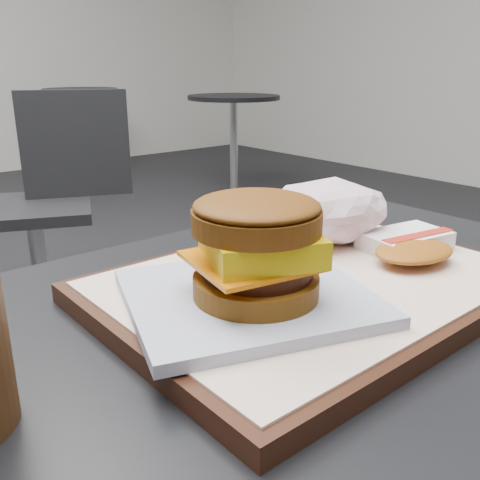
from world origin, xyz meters
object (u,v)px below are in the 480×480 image
serving_tray (311,286)px  breakfast_sandwich (254,260)px  hash_brown (409,245)px  crumpled_wrapper (328,210)px  neighbor_chair (49,193)px

serving_tray → breakfast_sandwich: 0.10m
breakfast_sandwich → serving_tray: bearing=9.1°
hash_brown → crumpled_wrapper: (-0.02, 0.09, 0.02)m
breakfast_sandwich → neighbor_chair: (0.44, 1.66, -0.32)m
hash_brown → crumpled_wrapper: size_ratio=0.87×
breakfast_sandwich → neighbor_chair: 1.75m
breakfast_sandwich → crumpled_wrapper: (0.18, 0.08, -0.01)m
crumpled_wrapper → neighbor_chair: 1.64m
serving_tray → crumpled_wrapper: (0.09, 0.06, 0.04)m
serving_tray → crumpled_wrapper: bearing=34.5°
crumpled_wrapper → hash_brown: bearing=-75.5°
serving_tray → breakfast_sandwich: breakfast_sandwich is taller
crumpled_wrapper → neighbor_chair: bearing=80.5°
hash_brown → neighbor_chair: neighbor_chair is taller
neighbor_chair → breakfast_sandwich: bearing=-104.9°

